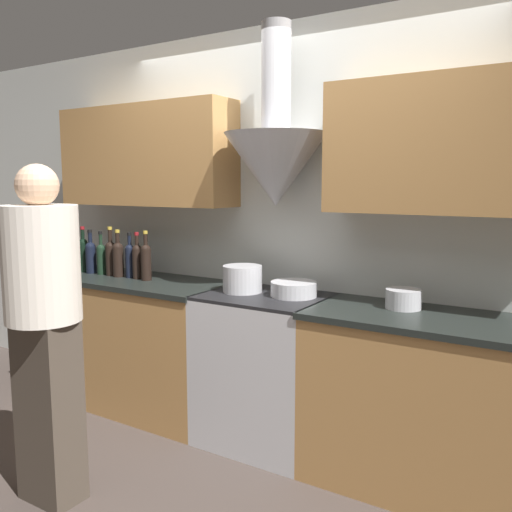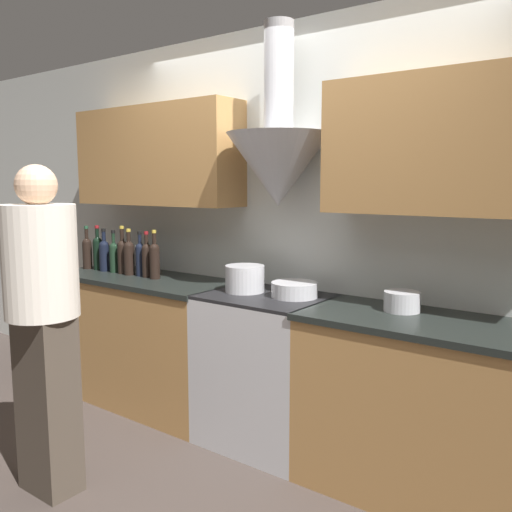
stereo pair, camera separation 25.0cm
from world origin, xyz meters
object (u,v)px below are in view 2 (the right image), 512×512
(wine_bottle_2, at_px, (104,254))
(mixing_bowl, at_px, (294,290))
(wine_bottle_3, at_px, (114,255))
(wine_bottle_5, at_px, (129,256))
(stock_pot, at_px, (245,279))
(wine_bottle_1, at_px, (98,251))
(wine_bottle_8, at_px, (155,259))
(saucepan, at_px, (402,301))
(wine_bottle_7, at_px, (147,258))
(stove_range, at_px, (266,369))
(person_foreground_left, at_px, (43,317))
(wine_bottle_0, at_px, (87,251))
(wine_bottle_4, at_px, (123,255))
(wine_bottle_6, at_px, (140,257))

(wine_bottle_2, xyz_separation_m, mixing_bowl, (1.69, 0.06, -0.09))
(wine_bottle_3, distance_m, wine_bottle_5, 0.19)
(wine_bottle_5, distance_m, stock_pot, 1.06)
(wine_bottle_2, height_order, wine_bottle_5, wine_bottle_5)
(wine_bottle_1, relative_size, wine_bottle_8, 1.00)
(wine_bottle_1, bearing_deg, saucepan, 2.03)
(wine_bottle_5, height_order, wine_bottle_7, wine_bottle_5)
(wine_bottle_8, bearing_deg, wine_bottle_3, 178.47)
(wine_bottle_1, height_order, wine_bottle_3, wine_bottle_1)
(stove_range, xyz_separation_m, person_foreground_left, (-0.60, -1.11, 0.46))
(wine_bottle_0, distance_m, person_foreground_left, 1.57)
(wine_bottle_3, distance_m, wine_bottle_7, 0.36)
(wine_bottle_0, height_order, wine_bottle_4, wine_bottle_4)
(wine_bottle_0, height_order, wine_bottle_3, wine_bottle_0)
(wine_bottle_6, relative_size, mixing_bowl, 1.18)
(stove_range, bearing_deg, mixing_bowl, 18.76)
(wine_bottle_0, xyz_separation_m, person_foreground_left, (1.12, -1.09, -0.14))
(mixing_bowl, bearing_deg, person_foreground_left, -123.46)
(wine_bottle_1, xyz_separation_m, wine_bottle_7, (0.57, -0.00, -0.01))
(wine_bottle_0, relative_size, wine_bottle_8, 0.98)
(stock_pot, bearing_deg, wine_bottle_2, -179.54)
(wine_bottle_1, bearing_deg, wine_bottle_0, -168.68)
(person_foreground_left, bearing_deg, wine_bottle_4, 122.86)
(wine_bottle_8, bearing_deg, wine_bottle_7, 171.67)
(wine_bottle_2, xyz_separation_m, wine_bottle_7, (0.47, 0.01, 0.00))
(wine_bottle_5, xyz_separation_m, stock_pot, (1.06, 0.02, -0.06))
(stove_range, distance_m, wine_bottle_7, 1.21)
(wine_bottle_0, distance_m, wine_bottle_6, 0.59)
(wine_bottle_8, height_order, mixing_bowl, wine_bottle_8)
(wine_bottle_7, bearing_deg, wine_bottle_6, 174.82)
(stove_range, bearing_deg, wine_bottle_7, 179.94)
(stock_pot, xyz_separation_m, person_foreground_left, (-0.44, -1.11, -0.08))
(stove_range, height_order, wine_bottle_4, wine_bottle_4)
(mixing_bowl, bearing_deg, stock_pot, -171.36)
(stock_pot, bearing_deg, wine_bottle_5, -179.08)
(wine_bottle_6, bearing_deg, wine_bottle_4, -177.76)
(wine_bottle_4, height_order, wine_bottle_8, wine_bottle_4)
(wine_bottle_8, bearing_deg, wine_bottle_0, -179.86)
(wine_bottle_4, bearing_deg, mixing_bowl, 2.15)
(wine_bottle_6, distance_m, saucepan, 1.95)
(stove_range, bearing_deg, wine_bottle_6, 179.58)
(wine_bottle_4, bearing_deg, wine_bottle_3, -178.98)
(wine_bottle_2, bearing_deg, stock_pot, 0.46)
(wine_bottle_6, bearing_deg, wine_bottle_1, -179.74)
(wine_bottle_1, relative_size, wine_bottle_3, 1.08)
(wine_bottle_3, bearing_deg, wine_bottle_6, 1.82)
(wine_bottle_5, bearing_deg, wine_bottle_4, 172.19)
(wine_bottle_3, bearing_deg, wine_bottle_4, 1.02)
(wine_bottle_0, distance_m, wine_bottle_5, 0.49)
(wine_bottle_1, height_order, stock_pot, wine_bottle_1)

